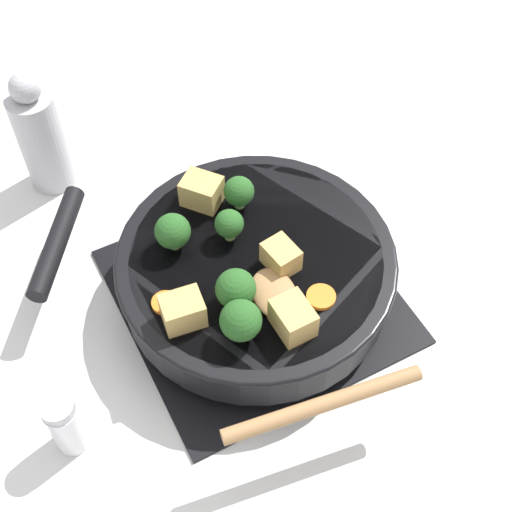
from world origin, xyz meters
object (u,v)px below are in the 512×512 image
(pepper_mill, at_px, (41,137))
(salt_shaker, at_px, (66,424))
(wooden_spoon, at_px, (299,350))
(skillet_pan, at_px, (254,269))

(pepper_mill, height_order, salt_shaker, pepper_mill)
(wooden_spoon, relative_size, pepper_mill, 1.13)
(salt_shaker, bearing_deg, pepper_mill, 164.91)
(wooden_spoon, relative_size, salt_shaker, 2.35)
(skillet_pan, bearing_deg, wooden_spoon, -7.53)
(skillet_pan, xyz_separation_m, pepper_mill, (-0.30, -0.15, 0.02))
(wooden_spoon, height_order, pepper_mill, pepper_mill)
(skillet_pan, relative_size, pepper_mill, 2.25)
(skillet_pan, height_order, pepper_mill, pepper_mill)
(wooden_spoon, xyz_separation_m, pepper_mill, (-0.43, -0.14, -0.01))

